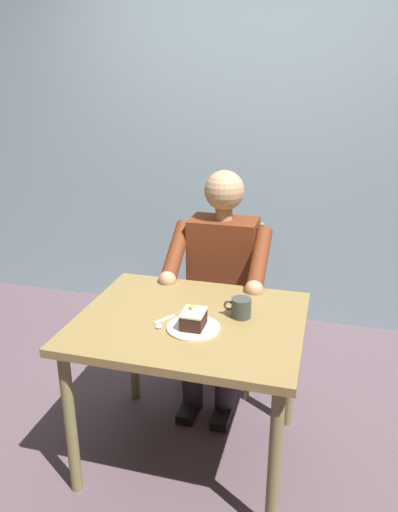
{
  "coord_description": "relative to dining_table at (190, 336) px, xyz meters",
  "views": [
    {
      "loc": [
        -0.53,
        1.8,
        1.7
      ],
      "look_at": [
        -0.01,
        -0.1,
        0.97
      ],
      "focal_mm": 34.23,
      "sensor_mm": 36.0,
      "label": 1
    }
  ],
  "objects": [
    {
      "name": "seated_person",
      "position": [
        -0.0,
        -0.56,
        0.02
      ],
      "size": [
        0.53,
        0.58,
        1.25
      ],
      "color": "maroon",
      "rests_on": "ground"
    },
    {
      "name": "chair",
      "position": [
        0.0,
        -0.74,
        -0.12
      ],
      "size": [
        0.42,
        0.42,
        0.92
      ],
      "color": "olive",
      "rests_on": "ground"
    },
    {
      "name": "coffee_cup",
      "position": [
        -0.21,
        -0.07,
        0.13
      ],
      "size": [
        0.12,
        0.09,
        0.09
      ],
      "color": "#3A403B",
      "rests_on": "dining_table"
    },
    {
      "name": "cafe_rear_panel",
      "position": [
        0.0,
        -1.6,
        0.87
      ],
      "size": [
        6.4,
        0.12,
        3.0
      ],
      "primitive_type": "cube",
      "color": "#90AAB4",
      "rests_on": "ground"
    },
    {
      "name": "ground_plane",
      "position": [
        0.0,
        0.0,
        -0.63
      ],
      "size": [
        14.0,
        14.0,
        0.0
      ],
      "primitive_type": "plane",
      "color": "#5B4750"
    },
    {
      "name": "cake_slice",
      "position": [
        -0.04,
        0.09,
        0.13
      ],
      "size": [
        0.09,
        0.11,
        0.09
      ],
      "color": "#351C13",
      "rests_on": "dessert_plate"
    },
    {
      "name": "dessert_spoon",
      "position": [
        0.1,
        0.08,
        0.09
      ],
      "size": [
        0.07,
        0.14,
        0.01
      ],
      "color": "silver",
      "rests_on": "dining_table"
    },
    {
      "name": "dining_table",
      "position": [
        0.0,
        0.0,
        0.0
      ],
      "size": [
        0.97,
        0.8,
        0.72
      ],
      "color": "olive",
      "rests_on": "ground"
    },
    {
      "name": "dessert_plate",
      "position": [
        -0.04,
        0.09,
        0.09
      ],
      "size": [
        0.22,
        0.22,
        0.01
      ],
      "primitive_type": "cylinder",
      "color": "silver",
      "rests_on": "dining_table"
    }
  ]
}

